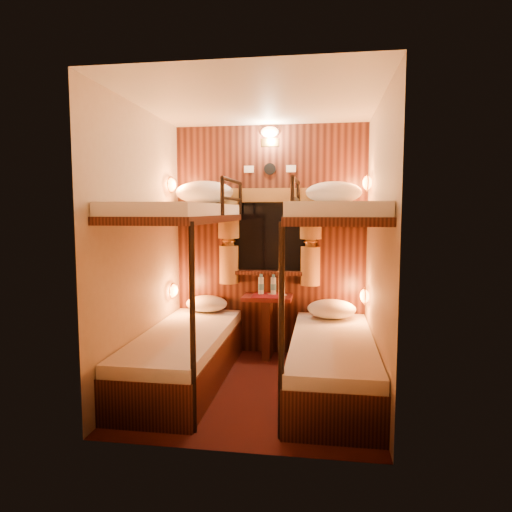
% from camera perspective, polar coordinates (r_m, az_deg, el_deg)
% --- Properties ---
extents(floor, '(2.10, 2.10, 0.00)m').
position_cam_1_polar(floor, '(4.08, -0.11, -16.19)').
color(floor, '#3E1611').
rests_on(floor, ground).
extents(ceiling, '(2.10, 2.10, 0.00)m').
position_cam_1_polar(ceiling, '(3.88, -0.11, 18.79)').
color(ceiling, silver).
rests_on(ceiling, wall_back).
extents(wall_back, '(2.40, 0.00, 2.40)m').
position_cam_1_polar(wall_back, '(4.83, 1.76, 1.90)').
color(wall_back, '#C6B293').
rests_on(wall_back, floor).
extents(wall_front, '(2.40, 0.00, 2.40)m').
position_cam_1_polar(wall_front, '(2.77, -3.38, -0.97)').
color(wall_front, '#C6B293').
rests_on(wall_front, floor).
extents(wall_left, '(0.00, 2.40, 2.40)m').
position_cam_1_polar(wall_left, '(4.07, -14.17, 1.01)').
color(wall_left, '#C6B293').
rests_on(wall_left, floor).
extents(wall_right, '(0.00, 2.40, 2.40)m').
position_cam_1_polar(wall_right, '(3.78, 15.06, 0.64)').
color(wall_right, '#C6B293').
rests_on(wall_right, floor).
extents(back_panel, '(2.00, 0.03, 2.40)m').
position_cam_1_polar(back_panel, '(4.82, 1.74, 1.89)').
color(back_panel, black).
rests_on(back_panel, floor).
extents(bunk_left, '(0.72, 1.90, 1.82)m').
position_cam_1_polar(bunk_left, '(4.11, -9.00, -7.90)').
color(bunk_left, black).
rests_on(bunk_left, floor).
extents(bunk_right, '(0.72, 1.90, 1.82)m').
position_cam_1_polar(bunk_right, '(3.93, 9.53, -8.55)').
color(bunk_right, black).
rests_on(bunk_right, floor).
extents(window, '(1.00, 0.12, 0.79)m').
position_cam_1_polar(window, '(4.79, 1.70, 1.64)').
color(window, black).
rests_on(window, back_panel).
extents(curtains, '(1.10, 0.22, 1.00)m').
position_cam_1_polar(curtains, '(4.75, 1.65, 2.60)').
color(curtains, olive).
rests_on(curtains, back_panel).
extents(back_fixtures, '(0.54, 0.09, 0.48)m').
position_cam_1_polar(back_fixtures, '(4.83, 1.73, 14.34)').
color(back_fixtures, black).
rests_on(back_fixtures, back_panel).
extents(reading_lamps, '(2.00, 0.20, 1.25)m').
position_cam_1_polar(reading_lamps, '(4.49, 1.24, 2.12)').
color(reading_lamps, orange).
rests_on(reading_lamps, wall_left).
extents(table, '(0.50, 0.34, 0.66)m').
position_cam_1_polar(table, '(4.76, 1.45, -7.74)').
color(table, maroon).
rests_on(table, floor).
extents(bottle_left, '(0.06, 0.06, 0.21)m').
position_cam_1_polar(bottle_left, '(4.75, 0.64, -3.72)').
color(bottle_left, '#99BFE5').
rests_on(bottle_left, table).
extents(bottle_right, '(0.06, 0.06, 0.21)m').
position_cam_1_polar(bottle_right, '(4.74, 2.18, -3.75)').
color(bottle_right, '#99BFE5').
rests_on(bottle_right, table).
extents(sachet_a, '(0.09, 0.07, 0.01)m').
position_cam_1_polar(sachet_a, '(4.72, 3.39, -4.89)').
color(sachet_a, silver).
rests_on(sachet_a, table).
extents(sachet_b, '(0.10, 0.09, 0.01)m').
position_cam_1_polar(sachet_b, '(4.78, 1.96, -4.75)').
color(sachet_b, silver).
rests_on(sachet_b, table).
extents(pillow_lower_left, '(0.44, 0.31, 0.17)m').
position_cam_1_polar(pillow_lower_left, '(4.86, -6.19, -5.93)').
color(pillow_lower_left, silver).
rests_on(pillow_lower_left, bunk_left).
extents(pillow_lower_right, '(0.48, 0.34, 0.19)m').
position_cam_1_polar(pillow_lower_right, '(4.60, 9.42, -6.55)').
color(pillow_lower_right, silver).
rests_on(pillow_lower_right, bunk_right).
extents(pillow_upper_left, '(0.60, 0.43, 0.23)m').
position_cam_1_polar(pillow_upper_left, '(4.73, -6.45, 7.90)').
color(pillow_upper_left, silver).
rests_on(pillow_upper_left, bunk_left).
extents(pillow_upper_right, '(0.53, 0.38, 0.21)m').
position_cam_1_polar(pillow_upper_right, '(4.42, 9.68, 7.84)').
color(pillow_upper_right, silver).
rests_on(pillow_upper_right, bunk_right).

